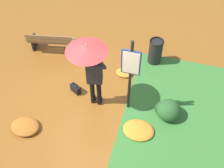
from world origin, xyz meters
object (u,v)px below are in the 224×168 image
Objects in this scene: person_with_umbrella at (90,61)px; trash_bin at (155,52)px; info_sign_post at (130,70)px; handbag at (75,89)px; park_bench at (51,42)px.

person_with_umbrella is 2.59m from trash_bin.
info_sign_post reaches higher than handbag.
info_sign_post reaches higher than park_bench.
handbag is 0.44× the size of trash_bin.
handbag is at bearing -19.73° from person_with_umbrella.
person_with_umbrella is 2.64m from park_bench.
trash_bin is at bearing -137.69° from handbag.
trash_bin is (-1.89, -1.72, 0.29)m from handbag.
info_sign_post is at bearing 173.87° from handbag.
handbag is 1.84m from park_bench.
info_sign_post is at bearing 78.77° from trash_bin.
person_with_umbrella reaches higher than trash_bin.
handbag is at bearing 132.81° from park_bench.
handbag is at bearing -6.13° from info_sign_post.
handbag is (1.52, -0.16, -1.32)m from info_sign_post.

